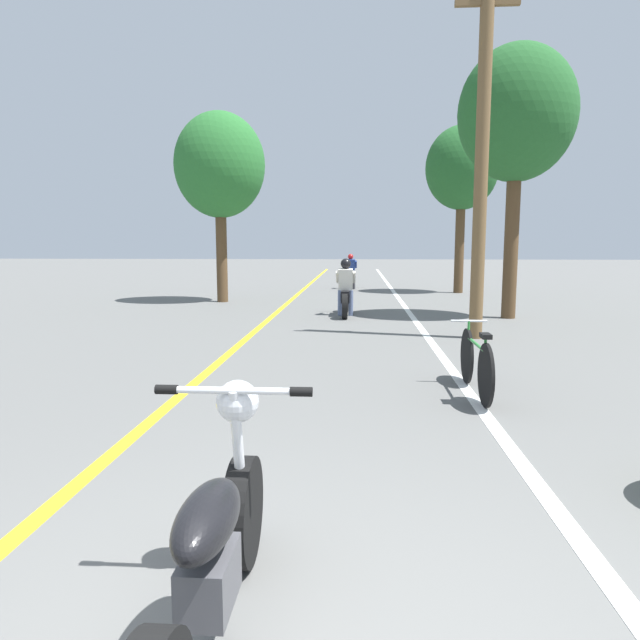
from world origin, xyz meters
name	(u,v)px	position (x,y,z in m)	size (l,w,h in m)	color
lane_stripe_center	(277,312)	(-1.70, 12.33, 0.00)	(0.14, 48.00, 0.01)	yellow
lane_stripe_edge	(410,313)	(1.63, 12.33, 0.00)	(0.14, 48.00, 0.01)	white
utility_pole	(482,154)	(2.50, 8.68, 3.30)	(1.10, 0.24, 6.41)	brown
roadside_tree_right_near	(517,116)	(3.84, 11.60, 4.55)	(2.61, 2.35, 6.10)	#513A23
roadside_tree_right_far	(462,169)	(3.87, 18.43, 4.24)	(2.48, 2.23, 5.72)	#513A23
roadside_tree_left	(220,166)	(-3.68, 14.84, 3.93)	(2.63, 2.36, 5.48)	#513A23
motorcycle_foreground	(212,553)	(-0.29, 0.39, 0.43)	(0.78, 2.02, 1.04)	black
motorcycle_rider_lead	(346,294)	(0.04, 11.86, 0.53)	(0.50, 1.93, 1.37)	black
motorcycle_rider_far	(350,276)	(0.06, 19.83, 0.50)	(0.50, 2.15, 1.33)	black
bicycle_parked	(476,363)	(1.69, 4.69, 0.37)	(0.44, 1.75, 0.80)	black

